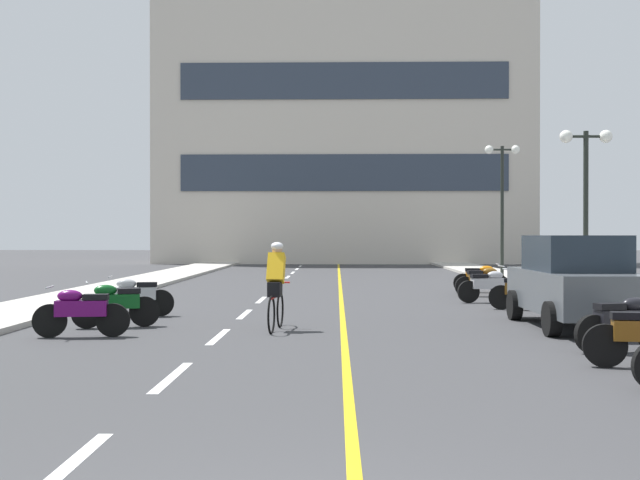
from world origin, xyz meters
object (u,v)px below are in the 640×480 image
at_px(motorcycle_3, 624,322).
at_px(cyclist_rider, 276,284).
at_px(motorcycle_6, 135,296).
at_px(motorcycle_10, 481,278).
at_px(street_lamp_far, 502,181).
at_px(motorcycle_7, 525,291).
at_px(motorcycle_5, 115,304).
at_px(motorcycle_9, 484,281).
at_px(motorcycle_4, 81,311).
at_px(parked_car_near, 575,281).
at_px(street_lamp_mid, 586,173).
at_px(motorcycle_8, 488,285).

xyz_separation_m(motorcycle_3, cyclist_rider, (-5.65, 2.75, 0.41)).
xyz_separation_m(motorcycle_6, motorcycle_10, (9.10, 7.62, 0.00)).
height_order(street_lamp_far, motorcycle_7, street_lamp_far).
bearing_deg(motorcycle_5, motorcycle_9, 42.63).
xyz_separation_m(motorcycle_9, cyclist_rider, (-5.54, -8.35, 0.41)).
distance_m(motorcycle_4, motorcycle_9, 13.06).
relative_size(parked_car_near, motorcycle_4, 2.48).
distance_m(street_lamp_far, motorcycle_9, 10.59).
bearing_deg(street_lamp_mid, motorcycle_7, -129.76).
height_order(motorcycle_7, motorcycle_8, same).
bearing_deg(motorcycle_6, street_lamp_mid, 21.63).
relative_size(motorcycle_3, cyclist_rider, 0.94).
bearing_deg(motorcycle_8, street_lamp_mid, 13.82).
relative_size(motorcycle_5, cyclist_rider, 0.93).
xyz_separation_m(motorcycle_4, motorcycle_8, (8.68, 7.39, 0.00)).
bearing_deg(motorcycle_4, motorcycle_9, 46.77).
bearing_deg(street_lamp_mid, motorcycle_6, -158.37).
relative_size(motorcycle_7, motorcycle_10, 0.97).
bearing_deg(motorcycle_4, motorcycle_6, 89.03).
xyz_separation_m(street_lamp_far, motorcycle_8, (-2.84, -11.74, -3.61)).
distance_m(street_lamp_far, motorcycle_3, 21.17).
relative_size(motorcycle_3, motorcycle_9, 0.98).
xyz_separation_m(parked_car_near, motorcycle_9, (-0.32, 7.86, -0.44)).
xyz_separation_m(motorcycle_3, motorcycle_10, (0.11, 12.76, 0.00)).
height_order(street_lamp_mid, motorcycle_9, street_lamp_mid).
bearing_deg(street_lamp_far, parked_car_near, -97.33).
xyz_separation_m(motorcycle_5, motorcycle_10, (8.96, 9.70, 0.00)).
height_order(motorcycle_4, motorcycle_7, same).
xyz_separation_m(motorcycle_6, motorcycle_7, (9.08, 1.69, 0.00)).
relative_size(street_lamp_mid, motorcycle_3, 2.79).
xyz_separation_m(motorcycle_4, cyclist_rider, (3.40, 1.16, 0.41)).
distance_m(street_lamp_mid, motorcycle_9, 4.25).
xyz_separation_m(motorcycle_7, cyclist_rider, (-5.74, -4.08, 0.41)).
distance_m(street_lamp_mid, parked_car_near, 7.30).
relative_size(street_lamp_mid, motorcycle_6, 2.74).
relative_size(motorcycle_4, motorcycle_7, 1.02).
xyz_separation_m(parked_car_near, motorcycle_10, (-0.11, 9.51, -0.44)).
distance_m(parked_car_near, motorcycle_10, 9.52).
height_order(street_lamp_far, motorcycle_6, street_lamp_far).
height_order(motorcycle_4, motorcycle_9, same).
height_order(motorcycle_5, motorcycle_8, same).
height_order(motorcycle_4, motorcycle_10, same).
distance_m(motorcycle_4, motorcycle_5, 1.48).
relative_size(street_lamp_far, motorcycle_10, 3.21).
bearing_deg(parked_car_near, street_lamp_mid, 70.76).
bearing_deg(motorcycle_7, motorcycle_6, -169.43).
xyz_separation_m(street_lamp_far, parked_car_near, (-2.25, -17.47, -3.17)).
relative_size(parked_car_near, motorcycle_8, 2.50).
relative_size(street_lamp_mid, motorcycle_7, 2.79).
bearing_deg(motorcycle_7, cyclist_rider, -144.61).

